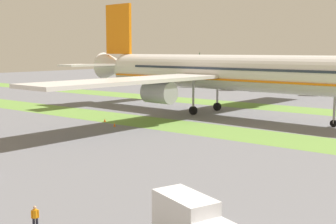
{
  "coord_description": "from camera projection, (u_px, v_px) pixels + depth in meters",
  "views": [
    {
      "loc": [
        34.66,
        -14.02,
        12.66
      ],
      "look_at": [
        -4.77,
        35.82,
        4.0
      ],
      "focal_mm": 48.45,
      "sensor_mm": 36.0,
      "label": 1
    }
  ],
  "objects": [
    {
      "name": "airliner",
      "position": [
        215.0,
        72.0,
        90.2
      ],
      "size": [
        67.59,
        83.08,
        23.46
      ],
      "rotation": [
        0.0,
        0.0,
        -1.62
      ],
      "color": "silver",
      "rests_on": "ground"
    },
    {
      "name": "taxiway_marker_1",
      "position": [
        105.0,
        120.0,
        80.82
      ],
      "size": [
        0.44,
        0.44,
        0.58
      ],
      "primitive_type": "cone",
      "color": "orange",
      "rests_on": "ground"
    },
    {
      "name": "grass_strip_near",
      "position": [
        234.0,
        133.0,
        69.81
      ],
      "size": [
        320.0,
        10.48,
        0.01
      ],
      "primitive_type": "cube",
      "color": "olive",
      "rests_on": "ground"
    },
    {
      "name": "taxiway_marker_0",
      "position": [
        115.0,
        125.0,
        75.83
      ],
      "size": [
        0.44,
        0.44,
        0.65
      ],
      "primitive_type": "cone",
      "color": "orange",
      "rests_on": "ground"
    },
    {
      "name": "ground_crew_marshaller",
      "position": [
        35.0,
        217.0,
        32.16
      ],
      "size": [
        0.36,
        0.48,
        1.74
      ],
      "rotation": [
        0.0,
        0.0,
        4.1
      ],
      "color": "black",
      "rests_on": "ground"
    },
    {
      "name": "grass_strip_far",
      "position": [
        313.0,
        111.0,
        95.42
      ],
      "size": [
        320.0,
        10.48,
        0.01
      ],
      "primitive_type": "cube",
      "color": "olive",
      "rests_on": "ground"
    }
  ]
}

